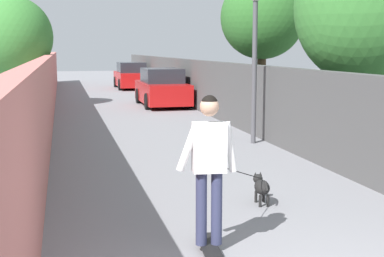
{
  "coord_description": "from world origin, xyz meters",
  "views": [
    {
      "loc": [
        -3.57,
        2.36,
        2.35
      ],
      "look_at": [
        5.24,
        0.22,
        1.0
      ],
      "focal_mm": 50.36,
      "sensor_mm": 36.0,
      "label": 1
    }
  ],
  "objects": [
    {
      "name": "skateboard",
      "position": [
        2.24,
        0.75,
        0.07
      ],
      "size": [
        0.82,
        0.28,
        0.08
      ],
      "color": "black",
      "rests_on": "ground"
    },
    {
      "name": "wall_left",
      "position": [
        12.0,
        2.81,
        1.05
      ],
      "size": [
        48.0,
        0.3,
        2.1
      ],
      "primitive_type": "cube",
      "color": "#CC726B",
      "rests_on": "ground"
    },
    {
      "name": "car_near",
      "position": [
        18.26,
        -1.66,
        0.71
      ],
      "size": [
        4.09,
        1.8,
        1.54
      ],
      "color": "#B71414",
      "rests_on": "ground"
    },
    {
      "name": "dog",
      "position": [
        3.91,
        -0.54,
        0.28
      ],
      "size": [
        1.98,
        1.42,
        1.06
      ],
      "color": "black",
      "rests_on": "ground"
    },
    {
      "name": "tree_right_mid",
      "position": [
        7.5,
        -4.33,
        3.28
      ],
      "size": [
        3.19,
        3.19,
        5.05
      ],
      "color": "#473523",
      "rests_on": "ground"
    },
    {
      "name": "ground_plane",
      "position": [
        14.0,
        0.0,
        0.0
      ],
      "size": [
        80.0,
        80.0,
        0.0
      ],
      "primitive_type": "plane",
      "color": "gray"
    },
    {
      "name": "person_skateboarder",
      "position": [
        2.24,
        0.75,
        1.11
      ],
      "size": [
        0.26,
        0.72,
        1.75
      ],
      "color": "#333859",
      "rests_on": "skateboard"
    },
    {
      "name": "lamp_post",
      "position": [
        8.98,
        -2.26,
        2.67
      ],
      "size": [
        0.36,
        0.36,
        3.83
      ],
      "color": "#4C4C51",
      "rests_on": "ground"
    },
    {
      "name": "fence_right",
      "position": [
        12.0,
        -2.81,
        0.95
      ],
      "size": [
        48.0,
        0.3,
        1.91
      ],
      "primitive_type": "cube",
      "color": "#4C4C4C",
      "rests_on": "ground"
    },
    {
      "name": "tree_right_near",
      "position": [
        13.0,
        -3.98,
        3.31
      ],
      "size": [
        2.7,
        2.7,
        4.67
      ],
      "color": "#473523",
      "rests_on": "ground"
    },
    {
      "name": "car_far",
      "position": [
        28.26,
        -1.66,
        0.72
      ],
      "size": [
        4.2,
        1.8,
        1.54
      ],
      "color": "#B71414",
      "rests_on": "ground"
    },
    {
      "name": "tree_left_far",
      "position": [
        19.0,
        4.16,
        2.8
      ],
      "size": [
        3.09,
        3.09,
        4.39
      ],
      "color": "brown",
      "rests_on": "ground"
    }
  ]
}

